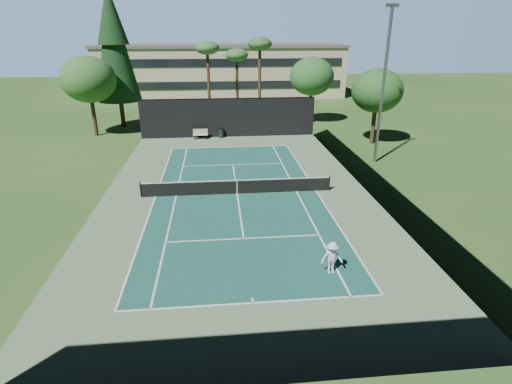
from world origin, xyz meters
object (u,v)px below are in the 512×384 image
Objects in this scene: park_bench at (200,134)px; trash_bin at (221,133)px; player at (332,258)px; tennis_ball_d at (165,169)px; tennis_ball_b at (187,192)px; tennis_ball_a at (196,328)px; tennis_ball_c at (265,179)px; tennis_net at (237,186)px.

trash_bin is (2.14, 0.34, -0.07)m from park_bench.
park_bench reaches higher than trash_bin.
player is 21.88× the size of tennis_ball_d.
tennis_ball_b is 14.77m from park_bench.
tennis_ball_a is 0.05× the size of park_bench.
trash_bin is (2.65, 15.09, 0.44)m from tennis_ball_b.
trash_bin is at bearing 64.79° from tennis_ball_d.
tennis_ball_a is 19.27m from tennis_ball_d.
trash_bin is at bearing 102.93° from tennis_ball_c.
tennis_net is 3.45m from tennis_ball_c.
tennis_ball_a is 28.59m from park_bench.
tennis_ball_c is 0.07× the size of trash_bin.
park_bench is (-2.93, 15.40, -0.01)m from tennis_net.
tennis_ball_a is (-6.04, -3.19, -0.74)m from player.
tennis_ball_a is 0.08× the size of trash_bin.
trash_bin is at bearing 8.99° from park_bench.
tennis_ball_b is (-3.45, 0.64, -0.52)m from tennis_net.
tennis_net is at bearing -87.11° from trash_bin.
tennis_ball_b is 5.56m from tennis_ball_d.
park_bench is 1.59× the size of trash_bin.
tennis_ball_a is 28.96m from trash_bin.
tennis_ball_a is at bearing -99.74° from tennis_net.
tennis_ball_c is (-1.55, 12.57, -0.75)m from player.
park_bench reaches higher than tennis_ball_c.
tennis_ball_b is at bearing 125.90° from player.
tennis_ball_a is at bearing -150.41° from player.
tennis_ball_d is (-5.46, 5.83, -0.52)m from tennis_net.
trash_bin reaches higher than tennis_ball_b.
tennis_net is 13.65× the size of trash_bin.
player reaches higher than trash_bin.
tennis_ball_b is 0.05× the size of park_bench.
tennis_ball_c is at bearing -77.07° from trash_bin.
tennis_ball_b is 1.20× the size of tennis_ball_c.
tennis_ball_d is at bearing -104.79° from park_bench.
tennis_net is at bearing 112.42° from player.
tennis_ball_a is (-2.26, -13.18, -0.52)m from tennis_net.
tennis_net is 8.00m from tennis_ball_d.
tennis_ball_a reaches higher than tennis_ball_c.
park_bench is (2.53, 9.58, 0.51)m from tennis_ball_d.
player is at bearing -75.20° from park_bench.
player is 1.65× the size of trash_bin.
tennis_ball_c is at bearing 18.86° from tennis_ball_b.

